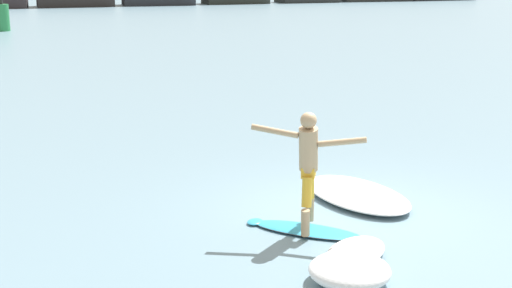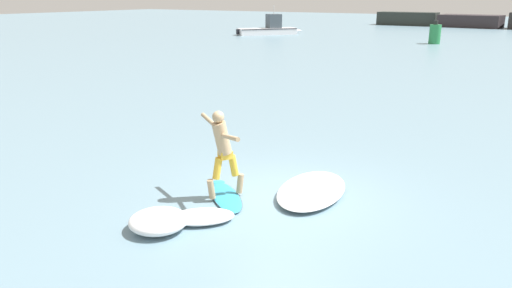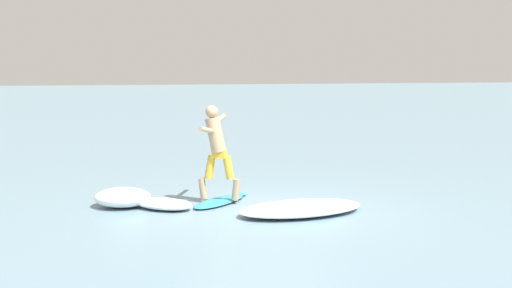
{
  "view_description": "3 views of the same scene",
  "coord_description": "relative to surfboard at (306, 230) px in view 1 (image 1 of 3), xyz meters",
  "views": [
    {
      "loc": [
        -5.03,
        -10.06,
        3.95
      ],
      "look_at": [
        -1.34,
        0.8,
        1.05
      ],
      "focal_mm": 50.0,
      "sensor_mm": 36.0,
      "label": 1
    },
    {
      "loc": [
        4.66,
        -8.5,
        4.09
      ],
      "look_at": [
        -0.89,
        0.29,
        0.96
      ],
      "focal_mm": 35.0,
      "sensor_mm": 36.0,
      "label": 2
    },
    {
      "loc": [
        12.19,
        -3.97,
        2.6
      ],
      "look_at": [
        -1.44,
        0.19,
        1.08
      ],
      "focal_mm": 50.0,
      "sensor_mm": 36.0,
      "label": 3
    }
  ],
  "objects": [
    {
      "name": "wave_foam_beside",
      "position": [
        -0.17,
        -1.85,
        0.14
      ],
      "size": [
        1.5,
        1.5,
        0.35
      ],
      "color": "white",
      "rests_on": "ground"
    },
    {
      "name": "wave_foam_at_nose",
      "position": [
        0.27,
        -1.15,
        0.06
      ],
      "size": [
        1.4,
        1.35,
        0.18
      ],
      "color": "white",
      "rests_on": "ground"
    },
    {
      "name": "ground_plane",
      "position": [
        1.04,
        0.66,
        -0.03
      ],
      "size": [
        200.0,
        200.0,
        0.0
      ],
      "primitive_type": "plane",
      "color": "#6A8B9B"
    },
    {
      "name": "surfer",
      "position": [
        -0.01,
        -0.07,
        1.11
      ],
      "size": [
        1.52,
        0.96,
        1.83
      ],
      "color": "tan",
      "rests_on": "surfboard"
    },
    {
      "name": "channel_marker_buoy",
      "position": [
        -4.57,
        37.14,
        0.8
      ],
      "size": [
        0.96,
        0.96,
        1.97
      ],
      "color": "#288447",
      "rests_on": "ground"
    },
    {
      "name": "surfboard",
      "position": [
        0.0,
        0.0,
        0.0
      ],
      "size": [
        1.65,
        1.58,
        0.2
      ],
      "color": "#2E98C0",
      "rests_on": "ground"
    },
    {
      "name": "wave_foam_at_tail",
      "position": [
        1.43,
        1.13,
        0.07
      ],
      "size": [
        1.72,
        2.58,
        0.2
      ],
      "color": "white",
      "rests_on": "ground"
    }
  ]
}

